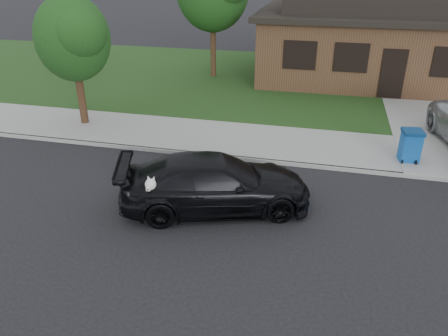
# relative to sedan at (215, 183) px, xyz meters

# --- Properties ---
(ground) EXTENTS (120.00, 120.00, 0.00)m
(ground) POSITION_rel_sedan_xyz_m (1.19, -0.58, -0.70)
(ground) COLOR black
(ground) RESTS_ON ground
(sidewalk) EXTENTS (60.00, 3.00, 0.12)m
(sidewalk) POSITION_rel_sedan_xyz_m (1.19, 4.42, -0.64)
(sidewalk) COLOR gray
(sidewalk) RESTS_ON ground
(curb) EXTENTS (60.00, 0.12, 0.12)m
(curb) POSITION_rel_sedan_xyz_m (1.19, 2.92, -0.64)
(curb) COLOR gray
(curb) RESTS_ON ground
(lawn) EXTENTS (60.00, 13.00, 0.13)m
(lawn) POSITION_rel_sedan_xyz_m (1.19, 12.42, -0.63)
(lawn) COLOR #193814
(lawn) RESTS_ON ground
(driveway) EXTENTS (4.50, 13.00, 0.14)m
(driveway) POSITION_rel_sedan_xyz_m (7.19, 9.42, -0.63)
(driveway) COLOR gray
(driveway) RESTS_ON ground
(sedan) EXTENTS (5.18, 3.38, 1.40)m
(sedan) POSITION_rel_sedan_xyz_m (0.00, 0.00, 0.00)
(sedan) COLOR black
(sedan) RESTS_ON ground
(recycling_bin) EXTENTS (0.66, 0.68, 1.00)m
(recycling_bin) POSITION_rel_sedan_xyz_m (5.17, 3.88, -0.08)
(recycling_bin) COLOR #0E4A9D
(recycling_bin) RESTS_ON sidewalk
(house) EXTENTS (12.60, 8.60, 4.65)m
(house) POSITION_rel_sedan_xyz_m (5.19, 14.41, 1.44)
(house) COLOR #422B1C
(house) RESTS_ON ground
(tree_2) EXTENTS (2.73, 2.60, 4.59)m
(tree_2) POSITION_rel_sedan_xyz_m (-6.19, 4.53, 2.57)
(tree_2) COLOR #332114
(tree_2) RESTS_ON ground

